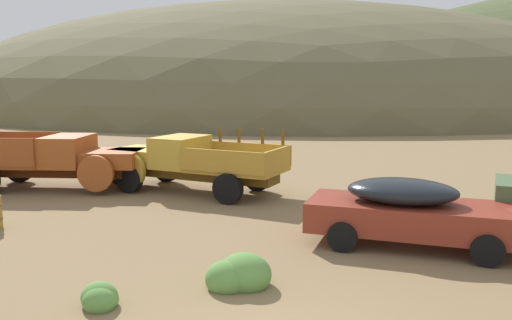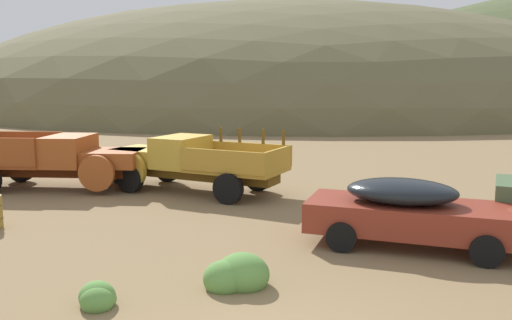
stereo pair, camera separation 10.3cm
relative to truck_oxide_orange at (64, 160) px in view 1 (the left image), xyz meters
name	(u,v)px [view 1 (the left image)]	position (x,y,z in m)	size (l,w,h in m)	color
hill_far_right	(276,106)	(-8.02, 62.00, -1.03)	(95.14, 88.67, 28.49)	brown
truck_oxide_orange	(64,160)	(0.00, 0.00, 0.00)	(6.47, 3.52, 1.91)	#51220D
truck_faded_yellow	(183,162)	(4.16, 0.89, -0.03)	(6.47, 3.16, 2.16)	brown
car_rust_red	(421,212)	(11.91, -3.28, -0.22)	(5.15, 2.19, 1.57)	maroon
bush_front_right	(237,276)	(8.63, -6.70, -0.84)	(1.18, 1.05, 0.80)	#5B8E42
bush_between_trucks	(100,299)	(6.68, -8.17, -0.90)	(0.68, 0.66, 0.54)	#5B8E42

